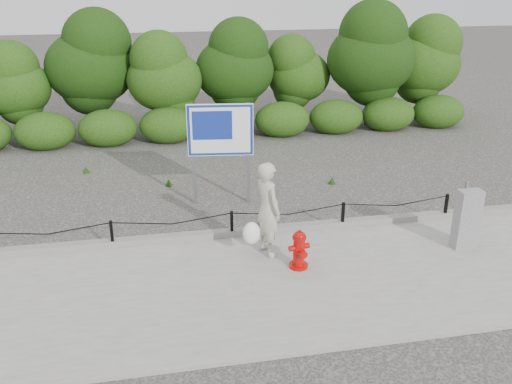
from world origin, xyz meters
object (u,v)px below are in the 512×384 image
object	(u,v)px
fire_hydrant	(299,250)
utility_cabinet	(467,219)
advertising_sign	(220,135)
pedestrian	(266,211)

from	to	relation	value
fire_hydrant	utility_cabinet	bearing A→B (deg)	-7.44
fire_hydrant	utility_cabinet	distance (m)	3.59
utility_cabinet	advertising_sign	xyz separation A→B (m)	(-4.59, 3.42, 1.07)
advertising_sign	pedestrian	bearing A→B (deg)	-72.82
utility_cabinet	advertising_sign	bearing A→B (deg)	142.14
fire_hydrant	utility_cabinet	xyz separation A→B (m)	(3.58, 0.17, 0.25)
utility_cabinet	advertising_sign	size ratio (longest dim) A/B	0.55
fire_hydrant	advertising_sign	world-z (taller)	advertising_sign
pedestrian	utility_cabinet	bearing A→B (deg)	-118.09
pedestrian	utility_cabinet	distance (m)	4.12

